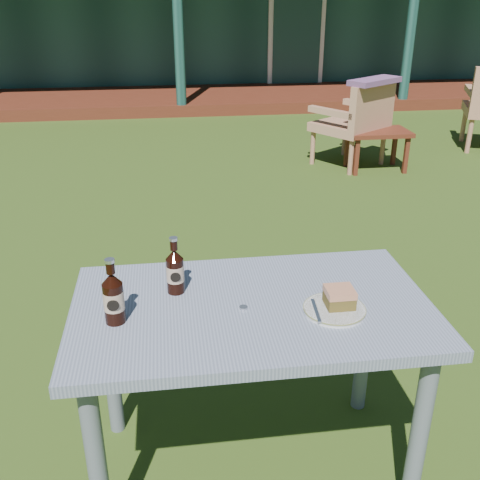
{
  "coord_description": "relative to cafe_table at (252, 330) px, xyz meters",
  "views": [
    {
      "loc": [
        -0.26,
        -3.19,
        1.69
      ],
      "look_at": [
        0.0,
        -1.3,
        0.82
      ],
      "focal_mm": 42.0,
      "sensor_mm": 36.0,
      "label": 1
    }
  ],
  "objects": [
    {
      "name": "ground",
      "position": [
        0.0,
        1.6,
        -0.62
      ],
      "size": [
        80.0,
        80.0,
        0.0
      ],
      "primitive_type": "plane",
      "color": "#334916"
    },
    {
      "name": "cafe_table",
      "position": [
        0.0,
        0.0,
        0.0
      ],
      "size": [
        1.2,
        0.7,
        0.72
      ],
      "color": "slate",
      "rests_on": "ground"
    },
    {
      "name": "plate",
      "position": [
        0.26,
        -0.08,
        0.11
      ],
      "size": [
        0.2,
        0.2,
        0.01
      ],
      "color": "silver",
      "rests_on": "cafe_table"
    },
    {
      "name": "cake_slice",
      "position": [
        0.28,
        -0.07,
        0.15
      ],
      "size": [
        0.09,
        0.09,
        0.06
      ],
      "color": "#4E4119",
      "rests_on": "plate"
    },
    {
      "name": "fork",
      "position": [
        0.19,
        -0.09,
        0.12
      ],
      "size": [
        0.02,
        0.14,
        0.0
      ],
      "primitive_type": "cube",
      "rotation": [
        0.0,
        0.0,
        -0.08
      ],
      "color": "silver",
      "rests_on": "plate"
    },
    {
      "name": "cola_bottle_near",
      "position": [
        -0.25,
        0.12,
        0.18
      ],
      "size": [
        0.06,
        0.06,
        0.21
      ],
      "color": "black",
      "rests_on": "cafe_table"
    },
    {
      "name": "cola_bottle_far",
      "position": [
        -0.44,
        -0.05,
        0.19
      ],
      "size": [
        0.07,
        0.07,
        0.22
      ],
      "color": "black",
      "rests_on": "cafe_table"
    },
    {
      "name": "bottle_cap",
      "position": [
        -0.03,
        -0.03,
        0.11
      ],
      "size": [
        0.03,
        0.03,
        0.01
      ],
      "primitive_type": "cylinder",
      "color": "silver",
      "rests_on": "cafe_table"
    },
    {
      "name": "armchair_left",
      "position": [
        1.64,
        3.76,
        -0.15
      ],
      "size": [
        0.84,
        0.83,
        0.84
      ],
      "color": "#AB7455",
      "rests_on": "ground"
    },
    {
      "name": "floral_throw",
      "position": [
        1.73,
        3.62,
        0.25
      ],
      "size": [
        0.6,
        0.51,
        0.05
      ],
      "primitive_type": "cube",
      "rotation": [
        0.0,
        0.0,
        3.74
      ],
      "color": "#6C446F",
      "rests_on": "armchair_left"
    },
    {
      "name": "side_table",
      "position": [
        1.81,
        3.59,
        -0.28
      ],
      "size": [
        0.6,
        0.4,
        0.4
      ],
      "color": "#522113",
      "rests_on": "ground"
    }
  ]
}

